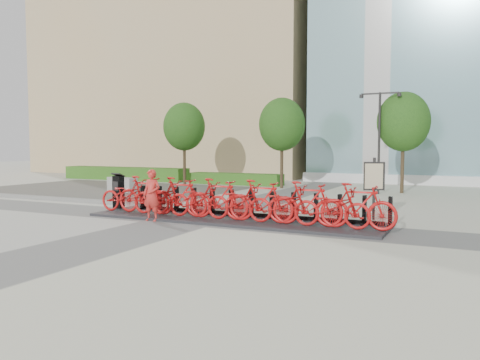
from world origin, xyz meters
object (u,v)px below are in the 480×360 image
at_px(jersey_barrier, 122,185).
at_px(map_sign, 374,179).
at_px(kiosk, 118,191).
at_px(worker_red, 152,195).
at_px(bike_0, 127,196).

relative_size(jersey_barrier, map_sign, 0.98).
xyz_separation_m(kiosk, jersey_barrier, (-4.61, 5.66, -0.33)).
height_order(jersey_barrier, map_sign, map_sign).
bearing_deg(worker_red, bike_0, 150.69).
distance_m(kiosk, map_sign, 9.04).
relative_size(kiosk, worker_red, 0.80).
distance_m(jersey_barrier, map_sign, 14.05).
distance_m(bike_0, jersey_barrier, 8.43).
xyz_separation_m(worker_red, jersey_barrier, (-7.23, 7.15, -0.44)).
bearing_deg(kiosk, worker_red, -28.36).
height_order(kiosk, jersey_barrier, kiosk).
bearing_deg(bike_0, map_sign, -72.97).
bearing_deg(bike_0, jersey_barrier, 41.28).
height_order(bike_0, kiosk, kiosk).
xyz_separation_m(bike_0, jersey_barrier, (-5.56, 6.33, -0.27)).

